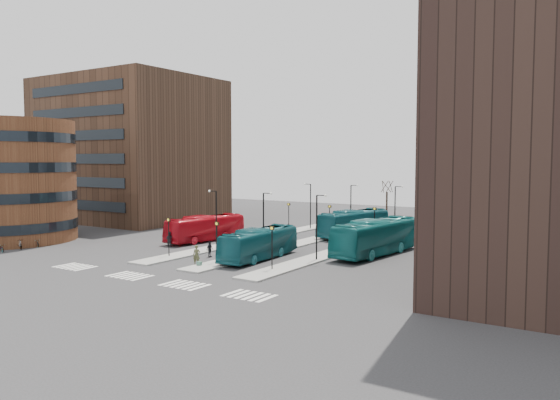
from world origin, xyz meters
The scene contains 23 objects.
ground centered at (0.00, 0.00, 0.00)m, with size 160.00×160.00×0.00m, color #29292C.
island_left centered at (-4.00, 30.00, 0.07)m, with size 2.50×45.00×0.15m, color gray.
island_mid centered at (2.00, 30.00, 0.07)m, with size 2.50×45.00×0.15m, color gray.
island_right centered at (8.00, 30.00, 0.07)m, with size 2.50×45.00×0.15m, color gray.
suitcase centered at (1.33, 9.87, 0.24)m, with size 0.39×0.31×0.49m, color navy.
red_bus centered at (-8.42, 22.12, 1.50)m, with size 2.52×10.79×3.00m, color #B60E1A.
teal_bus_a centered at (3.56, 15.91, 1.49)m, with size 2.50×10.70×2.98m, color #12535C.
teal_bus_b centered at (4.42, 35.05, 1.65)m, with size 2.77×11.82×3.29m, color #12515B.
teal_bus_c centered at (11.97, 24.17, 1.79)m, with size 3.00×12.83×3.57m, color #156869.
teal_bus_d centered at (10.95, 51.41, 1.63)m, with size 2.74×11.71×3.26m, color #12535E.
traveller centered at (0.59, 10.35, 0.90)m, with size 0.66×0.43×1.81m, color #47482B.
commuter_a centered at (-8.87, 16.63, 0.82)m, with size 0.80×0.62×1.65m, color black.
commuter_b centered at (-1.08, 14.14, 0.77)m, with size 0.90×0.37×1.53m, color black.
commuter_c centered at (2.26, 16.57, 0.89)m, with size 1.15×0.66×1.78m, color black.
bicycle_near centered at (-21.00, 4.86, 0.40)m, with size 0.53×1.51×0.79m, color gray.
bicycle_mid centered at (-21.00, 6.88, 0.55)m, with size 0.52×1.83×1.10m, color gray.
bicycle_far centered at (-21.00, 8.77, 0.40)m, with size 0.53×1.52×0.80m, color gray.
crosswalk_stripes centered at (1.75, 4.00, 0.01)m, with size 22.35×2.40×0.01m.
round_building centered at (-28.00, 10.00, 6.99)m, with size 15.16×15.16×14.00m.
office_block centered at (-34.00, 33.98, 11.00)m, with size 25.00×20.12×22.00m.
sign_poles centered at (1.60, 23.00, 2.41)m, with size 12.45×22.12×3.65m.
lamp_posts centered at (2.64, 28.00, 3.58)m, with size 14.04×20.24×6.12m.
bare_trees centered at (2.67, 62.67, 2.72)m, with size 10.97×8.14×5.90m.
Camera 1 is at (32.97, -26.17, 9.38)m, focal length 35.00 mm.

